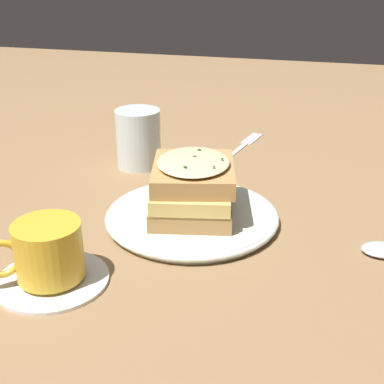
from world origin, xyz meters
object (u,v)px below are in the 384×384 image
at_px(dinner_plate, 192,216).
at_px(fork, 246,143).
at_px(sandwich, 193,187).
at_px(teacup_with_saucer, 48,258).
at_px(water_glass, 138,138).

distance_m(dinner_plate, fork, 0.34).
xyz_separation_m(dinner_plate, sandwich, (-0.00, -0.00, 0.04)).
distance_m(sandwich, teacup_with_saucer, 0.22).
xyz_separation_m(teacup_with_saucer, fork, (-0.14, -0.52, -0.03)).
bearing_deg(water_glass, fork, -135.82).
relative_size(dinner_plate, sandwich, 1.58).
height_order(dinner_plate, teacup_with_saucer, teacup_with_saucer).
distance_m(sandwich, water_glass, 0.23).
distance_m(sandwich, fork, 0.34).
bearing_deg(fork, sandwich, -80.95).
bearing_deg(sandwich, fork, -93.37).
height_order(sandwich, teacup_with_saucer, sandwich).
xyz_separation_m(water_glass, fork, (-0.16, -0.16, -0.05)).
distance_m(teacup_with_saucer, fork, 0.54).
relative_size(teacup_with_saucer, water_glass, 1.29).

